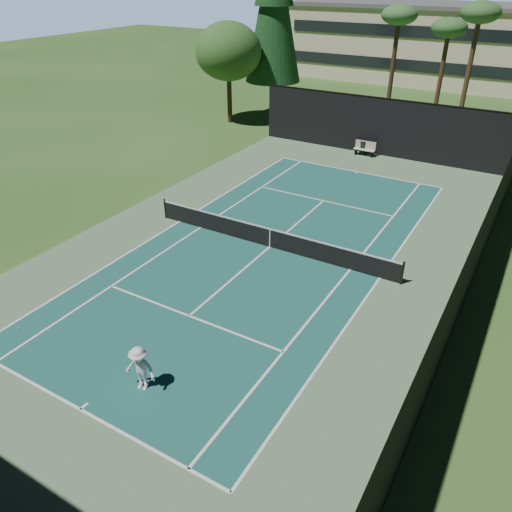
% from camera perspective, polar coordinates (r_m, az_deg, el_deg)
% --- Properties ---
extents(ground, '(160.00, 160.00, 0.00)m').
position_cam_1_polar(ground, '(24.10, 1.57, 1.01)').
color(ground, '#315821').
rests_on(ground, ground).
extents(apron_slab, '(18.00, 32.00, 0.01)m').
position_cam_1_polar(apron_slab, '(24.09, 1.57, 1.02)').
color(apron_slab, '#5A7B56').
rests_on(apron_slab, ground).
extents(court_surface, '(10.97, 23.77, 0.01)m').
position_cam_1_polar(court_surface, '(24.09, 1.57, 1.03)').
color(court_surface, '#1B574F').
rests_on(court_surface, ground).
extents(court_lines, '(11.07, 23.87, 0.01)m').
position_cam_1_polar(court_lines, '(24.09, 1.57, 1.05)').
color(court_lines, white).
rests_on(court_lines, ground).
extents(tennis_net, '(12.90, 0.10, 1.10)m').
position_cam_1_polar(tennis_net, '(23.83, 1.59, 2.18)').
color(tennis_net, black).
rests_on(tennis_net, ground).
extents(fence, '(18.04, 32.05, 4.03)m').
position_cam_1_polar(fence, '(23.24, 1.72, 5.41)').
color(fence, black).
rests_on(fence, ground).
extents(player, '(1.14, 0.76, 1.63)m').
position_cam_1_polar(player, '(16.41, -13.12, -12.45)').
color(player, white).
rests_on(player, ground).
extents(tennis_ball_a, '(0.06, 0.06, 0.06)m').
position_cam_1_polar(tennis_ball_a, '(20.81, -25.47, -7.45)').
color(tennis_ball_a, yellow).
rests_on(tennis_ball_a, ground).
extents(tennis_ball_b, '(0.07, 0.07, 0.07)m').
position_cam_1_polar(tennis_ball_b, '(27.56, 5.05, 4.90)').
color(tennis_ball_b, '#B2D02F').
rests_on(tennis_ball_b, ground).
extents(tennis_ball_c, '(0.06, 0.06, 0.06)m').
position_cam_1_polar(tennis_ball_c, '(24.54, 5.65, 1.51)').
color(tennis_ball_c, '#C0CD2E').
rests_on(tennis_ball_c, ground).
extents(tennis_ball_d, '(0.06, 0.06, 0.06)m').
position_cam_1_polar(tennis_ball_d, '(29.84, -6.59, 6.85)').
color(tennis_ball_d, '#CCE434').
rests_on(tennis_ball_d, ground).
extents(park_bench, '(1.50, 0.45, 1.02)m').
position_cam_1_polar(park_bench, '(37.27, 12.33, 11.98)').
color(park_bench, beige).
rests_on(park_bench, ground).
extents(trash_bin, '(0.56, 0.56, 0.95)m').
position_cam_1_polar(trash_bin, '(37.58, 12.17, 12.03)').
color(trash_bin, black).
rests_on(trash_bin, ground).
extents(palm_a, '(2.80, 2.80, 9.32)m').
position_cam_1_polar(palm_a, '(44.31, 16.01, 24.51)').
color(palm_a, '#402E1B').
rests_on(palm_a, ground).
extents(palm_b, '(2.80, 2.80, 8.42)m').
position_cam_1_polar(palm_b, '(45.51, 21.17, 22.80)').
color(palm_b, '#47301E').
rests_on(palm_b, ground).
extents(palm_c, '(2.80, 2.80, 9.77)m').
position_cam_1_polar(palm_c, '(42.04, 24.17, 23.53)').
color(palm_c, '#4C3620').
rests_on(palm_c, ground).
extents(decid_tree_c, '(5.44, 5.44, 8.09)m').
position_cam_1_polar(decid_tree_c, '(44.13, -3.18, 22.30)').
color(decid_tree_c, '#432D1C').
rests_on(decid_tree_c, ground).
extents(campus_building, '(40.50, 12.50, 8.30)m').
position_cam_1_polar(campus_building, '(65.67, 23.10, 21.35)').
color(campus_building, beige).
rests_on(campus_building, ground).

